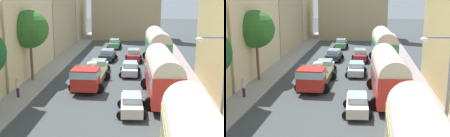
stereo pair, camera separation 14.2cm
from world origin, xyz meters
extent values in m
plane|color=#3D4345|center=(0.00, 27.00, 0.00)|extent=(154.00, 154.00, 0.00)
cube|color=#9C9892|center=(-7.25, 27.00, 0.07)|extent=(2.50, 70.00, 0.14)
cube|color=gray|center=(7.25, 27.00, 0.07)|extent=(2.50, 70.00, 0.14)
cube|color=beige|center=(-11.06, 25.58, 4.34)|extent=(5.12, 14.30, 8.68)
cube|color=tan|center=(-11.04, 40.14, 4.20)|extent=(5.08, 14.14, 8.39)
cube|color=beige|center=(-11.49, 53.19, 5.83)|extent=(5.99, 10.91, 11.65)
cube|color=tan|center=(0.00, 53.64, 5.10)|extent=(12.52, 6.25, 10.20)
cube|color=red|center=(4.42, 18.51, 1.66)|extent=(2.73, 8.68, 2.32)
cylinder|color=silver|center=(4.42, 18.51, 2.82)|extent=(2.67, 8.51, 2.29)
cube|color=#99B7C6|center=(4.42, 18.51, 2.17)|extent=(2.74, 8.00, 0.74)
cylinder|color=black|center=(3.19, 21.12, 0.50)|extent=(1.00, 0.35, 1.00)
cylinder|color=black|center=(5.41, 21.22, 0.50)|extent=(1.00, 0.35, 1.00)
cylinder|color=black|center=(3.43, 15.80, 0.50)|extent=(1.00, 0.35, 1.00)
cylinder|color=black|center=(5.65, 15.90, 0.50)|extent=(1.00, 0.35, 1.00)
cube|color=#399767|center=(4.70, 31.56, 1.79)|extent=(2.80, 9.13, 2.58)
cylinder|color=silver|center=(4.70, 31.56, 3.08)|extent=(2.75, 8.94, 2.36)
cube|color=#99B7C6|center=(4.70, 31.56, 2.36)|extent=(2.82, 8.41, 0.83)
cylinder|color=black|center=(3.44, 34.30, 0.50)|extent=(1.00, 0.35, 1.00)
cylinder|color=black|center=(5.72, 34.40, 0.50)|extent=(1.00, 0.35, 1.00)
cylinder|color=black|center=(3.68, 28.71, 0.50)|extent=(1.00, 0.35, 1.00)
cylinder|color=black|center=(5.97, 28.81, 0.50)|extent=(1.00, 0.35, 1.00)
cube|color=red|center=(-2.00, 19.15, 1.35)|extent=(2.30, 2.15, 1.80)
cube|color=#99B7C6|center=(-2.00, 19.15, 1.85)|extent=(2.34, 2.24, 0.58)
cube|color=#4E4D2E|center=(-1.89, 22.77, 0.73)|extent=(2.39, 5.21, 0.55)
ellipsoid|color=silver|center=(-1.56, 22.95, 1.28)|extent=(0.98, 0.77, 0.55)
ellipsoid|color=beige|center=(-2.05, 23.70, 1.23)|extent=(0.94, 0.87, 0.47)
ellipsoid|color=beige|center=(-2.37, 23.04, 1.25)|extent=(0.96, 0.97, 0.51)
ellipsoid|color=beige|center=(-2.24, 23.10, 1.71)|extent=(0.93, 1.00, 0.59)
ellipsoid|color=beige|center=(-1.99, 23.98, 1.60)|extent=(1.03, 1.02, 0.50)
ellipsoid|color=silver|center=(-2.37, 21.36, 1.62)|extent=(0.83, 0.67, 0.52)
cylinder|color=black|center=(-0.88, 19.34, 0.45)|extent=(0.90, 0.31, 0.90)
cylinder|color=black|center=(-3.11, 19.41, 0.45)|extent=(0.90, 0.31, 0.90)
cylinder|color=black|center=(-0.75, 23.68, 0.45)|extent=(0.90, 0.31, 0.90)
cylinder|color=black|center=(-2.98, 23.75, 0.45)|extent=(0.90, 0.31, 0.90)
cube|color=silver|center=(-1.84, 26.52, 0.60)|extent=(1.75, 3.81, 0.66)
cube|color=#95B3BB|center=(-1.84, 26.52, 1.19)|extent=(1.53, 1.98, 0.53)
cylinder|color=black|center=(-0.97, 25.34, 0.30)|extent=(0.60, 0.21, 0.60)
cylinder|color=black|center=(-2.70, 25.34, 0.30)|extent=(0.60, 0.21, 0.60)
cylinder|color=black|center=(-0.97, 27.70, 0.30)|extent=(0.60, 0.21, 0.60)
cylinder|color=black|center=(-2.71, 27.69, 0.30)|extent=(0.60, 0.21, 0.60)
cube|color=#212C31|center=(-1.53, 33.02, 0.60)|extent=(1.96, 3.87, 0.67)
cube|color=#A0B3D2|center=(-1.53, 33.02, 1.21)|extent=(1.63, 2.06, 0.54)
cylinder|color=black|center=(-0.77, 31.80, 0.30)|extent=(0.60, 0.21, 0.60)
cylinder|color=black|center=(-2.46, 31.92, 0.30)|extent=(0.60, 0.21, 0.60)
cylinder|color=black|center=(-0.60, 34.12, 0.30)|extent=(0.60, 0.21, 0.60)
cylinder|color=black|center=(-2.29, 34.24, 0.30)|extent=(0.60, 0.21, 0.60)
cube|color=#568C59|center=(-1.39, 42.31, 0.63)|extent=(1.58, 3.75, 0.71)
cube|color=#90B2C4|center=(-1.39, 42.31, 1.23)|extent=(1.39, 1.95, 0.50)
cylinder|color=black|center=(-0.60, 41.15, 0.30)|extent=(0.60, 0.21, 0.60)
cylinder|color=black|center=(-2.18, 41.15, 0.30)|extent=(0.60, 0.21, 0.60)
cylinder|color=black|center=(-0.60, 43.47, 0.30)|extent=(0.60, 0.21, 0.60)
cylinder|color=black|center=(-2.18, 43.47, 0.30)|extent=(0.60, 0.21, 0.60)
cube|color=beige|center=(2.04, 15.01, 0.63)|extent=(1.67, 3.80, 0.71)
cube|color=#99AEBD|center=(2.04, 15.01, 1.21)|extent=(1.41, 2.00, 0.46)
cylinder|color=black|center=(1.24, 16.13, 0.30)|extent=(0.60, 0.21, 0.60)
cylinder|color=black|center=(2.74, 16.20, 0.30)|extent=(0.60, 0.21, 0.60)
cylinder|color=black|center=(1.34, 13.82, 0.30)|extent=(0.60, 0.21, 0.60)
cylinder|color=black|center=(2.84, 13.88, 0.30)|extent=(0.60, 0.21, 0.60)
cube|color=silver|center=(1.59, 25.91, 0.60)|extent=(1.65, 4.00, 0.65)
cube|color=#9DBEC8|center=(1.59, 25.91, 1.17)|extent=(1.45, 2.08, 0.49)
cylinder|color=black|center=(0.77, 27.15, 0.30)|extent=(0.60, 0.21, 0.60)
cylinder|color=black|center=(2.41, 27.14, 0.30)|extent=(0.60, 0.21, 0.60)
cylinder|color=black|center=(0.76, 24.67, 0.30)|extent=(0.60, 0.21, 0.60)
cylinder|color=black|center=(2.40, 24.67, 0.30)|extent=(0.60, 0.21, 0.60)
cube|color=#B6232E|center=(1.81, 32.92, 0.65)|extent=(1.68, 3.77, 0.76)
cube|color=#9AC1C4|center=(1.81, 32.92, 1.31)|extent=(1.45, 1.97, 0.56)
cylinder|color=black|center=(0.99, 34.06, 0.30)|extent=(0.60, 0.21, 0.60)
cylinder|color=black|center=(2.59, 34.10, 0.30)|extent=(0.60, 0.21, 0.60)
cylinder|color=black|center=(1.03, 31.74, 0.30)|extent=(0.60, 0.21, 0.60)
cylinder|color=black|center=(2.64, 31.77, 0.30)|extent=(0.60, 0.21, 0.60)
cylinder|color=#2F2241|center=(-7.33, 17.41, 0.07)|extent=(0.19, 0.19, 0.14)
cylinder|color=#2F2241|center=(-7.33, 17.41, 0.55)|extent=(0.32, 0.32, 0.81)
cylinder|color=silver|center=(-7.33, 17.41, 1.22)|extent=(0.50, 0.50, 0.53)
sphere|color=tan|center=(-7.33, 17.41, 1.60)|extent=(0.23, 0.23, 0.23)
cylinder|color=gray|center=(6.50, 8.27, 3.29)|extent=(0.16, 0.16, 6.58)
cylinder|color=gray|center=(5.89, 8.27, 6.48)|extent=(1.23, 0.11, 0.11)
ellipsoid|color=silver|center=(5.27, 8.27, 6.38)|extent=(0.44, 0.28, 0.20)
cylinder|color=brown|center=(-7.90, 22.63, 1.90)|extent=(0.25, 0.25, 3.80)
sphere|color=#2D6829|center=(-7.90, 22.63, 5.15)|extent=(3.61, 3.61, 3.61)
camera|label=1|loc=(2.49, -6.16, 8.40)|focal=49.97mm
camera|label=2|loc=(2.63, -6.14, 8.40)|focal=49.97mm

